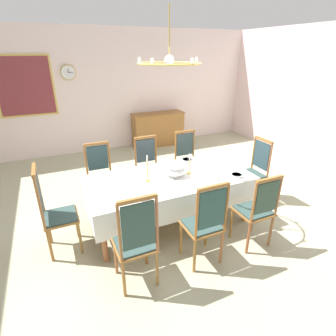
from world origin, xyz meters
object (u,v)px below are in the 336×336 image
at_px(chair_north_b, 149,165).
at_px(candlestick_east, 189,166).
at_px(bowl_far_right, 187,160).
at_px(chair_head_west, 53,210).
at_px(chair_north_c, 187,158).
at_px(soup_tureen, 175,169).
at_px(chandelier, 169,63).
at_px(chair_south_a, 136,240).
at_px(bowl_near_right, 144,197).
at_px(bowl_near_left, 173,163).
at_px(chair_head_east, 254,170).
at_px(sideboard, 158,129).
at_px(spoon_primary, 179,163).
at_px(bowl_far_left, 237,175).
at_px(candlestick_west, 147,171).
at_px(chair_south_c, 257,209).
at_px(spoon_secondary, 134,199).
at_px(chair_south_b, 205,222).
at_px(framed_painting, 25,86).
at_px(chair_north_a, 101,174).
at_px(dining_table, 169,182).
at_px(mounted_clock, 68,72).

xyz_separation_m(chair_north_b, candlestick_east, (0.30, -0.97, 0.32)).
bearing_deg(bowl_far_right, chair_head_west, -168.31).
height_order(chair_north_c, soup_tureen, chair_north_c).
bearing_deg(candlestick_east, chandelier, -180.00).
relative_size(chair_south_a, candlestick_east, 3.82).
bearing_deg(bowl_far_right, bowl_near_right, -140.97).
xyz_separation_m(soup_tureen, bowl_near_left, (0.16, 0.40, -0.09)).
distance_m(chair_head_east, sideboard, 3.54).
bearing_deg(chair_north_b, spoon_primary, 122.83).
distance_m(chair_head_east, bowl_far_right, 1.17).
bearing_deg(bowl_far_left, candlestick_west, 162.73).
bearing_deg(sideboard, chair_south_a, 65.11).
bearing_deg(bowl_near_right, spoon_primary, 42.81).
distance_m(soup_tureen, sideboard, 3.73).
xyz_separation_m(chair_south_c, spoon_secondary, (-1.49, 0.56, 0.20)).
xyz_separation_m(chair_south_b, chair_head_east, (1.57, 0.97, -0.01)).
relative_size(bowl_far_left, framed_painting, 0.13).
xyz_separation_m(candlestick_east, spoon_secondary, (-1.00, -0.41, -0.12)).
height_order(candlestick_west, bowl_near_left, candlestick_west).
relative_size(chair_north_a, soup_tureen, 3.52).
bearing_deg(chandelier, soup_tureen, 0.00).
bearing_deg(framed_painting, dining_table, -63.97).
distance_m(soup_tureen, mounted_clock, 4.04).
distance_m(soup_tureen, spoon_secondary, 0.87).
relative_size(chair_north_a, chair_head_west, 0.88).
bearing_deg(candlestick_east, candlestick_west, 180.00).
bearing_deg(spoon_primary, chair_north_b, 134.17).
xyz_separation_m(dining_table, mounted_clock, (-0.88, 3.76, 1.30)).
xyz_separation_m(soup_tureen, bowl_near_right, (-0.64, -0.43, -0.10)).
height_order(bowl_near_right, bowl_far_right, bowl_far_right).
height_order(chair_south_b, chair_head_west, chair_head_west).
xyz_separation_m(chair_north_a, framed_painting, (-1.01, 2.80, 1.16)).
bearing_deg(chair_head_east, bowl_far_left, 119.52).
distance_m(chair_south_c, candlestick_east, 1.13).
bearing_deg(chair_north_c, sideboard, -99.62).
height_order(chair_south_a, framed_painting, framed_painting).
bearing_deg(bowl_far_right, spoon_secondary, -144.69).
bearing_deg(bowl_far_right, framed_painting, 125.47).
bearing_deg(chair_north_b, candlestick_east, 107.31).
bearing_deg(soup_tureen, chair_north_c, 52.85).
bearing_deg(framed_painting, chandelier, -63.97).
bearing_deg(sideboard, chandelier, 70.34).
bearing_deg(chair_north_c, chair_north_b, 0.05).
relative_size(chair_head_west, bowl_near_left, 6.56).
distance_m(dining_table, sideboard, 3.74).
relative_size(soup_tureen, mounted_clock, 0.90).
xyz_separation_m(chair_north_a, bowl_near_right, (0.28, -1.40, 0.21)).
xyz_separation_m(chair_head_east, spoon_primary, (-1.22, 0.43, 0.18)).
relative_size(bowl_far_left, sideboard, 0.12).
height_order(chair_head_west, bowl_far_right, chair_head_west).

